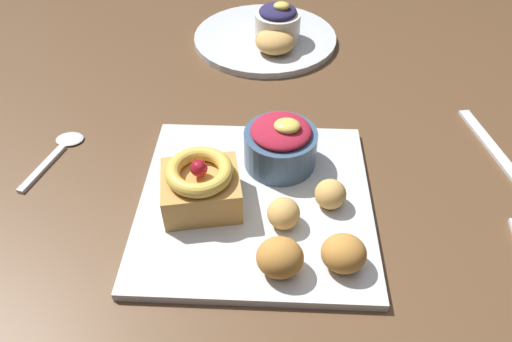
{
  "coord_description": "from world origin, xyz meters",
  "views": [
    {
      "loc": [
        0.05,
        -0.51,
        1.17
      ],
      "look_at": [
        0.03,
        -0.09,
        0.77
      ],
      "focal_mm": 33.15,
      "sensor_mm": 36.0,
      "label": 1
    }
  ],
  "objects_px": {
    "front_plate": "(255,202)",
    "back_plate": "(265,38)",
    "back_pastry": "(275,41)",
    "back_ramekin": "(278,23)",
    "fritter_middle": "(280,257)",
    "berry_ramekin": "(281,144)",
    "knife": "(496,153)",
    "fritter_extra": "(330,194)",
    "fritter_back": "(344,253)",
    "cake_slice": "(201,186)",
    "fritter_front": "(284,213)",
    "spoon": "(58,151)"
  },
  "relations": [
    {
      "from": "spoon",
      "to": "back_ramekin",
      "type": "bearing_deg",
      "value": -28.43
    },
    {
      "from": "front_plate",
      "to": "back_plate",
      "type": "distance_m",
      "value": 0.42
    },
    {
      "from": "fritter_extra",
      "to": "back_plate",
      "type": "height_order",
      "value": "fritter_extra"
    },
    {
      "from": "back_plate",
      "to": "fritter_back",
      "type": "bearing_deg",
      "value": -79.13
    },
    {
      "from": "knife",
      "to": "fritter_extra",
      "type": "bearing_deg",
      "value": 104.17
    },
    {
      "from": "berry_ramekin",
      "to": "fritter_front",
      "type": "height_order",
      "value": "berry_ramekin"
    },
    {
      "from": "fritter_back",
      "to": "back_ramekin",
      "type": "relative_size",
      "value": 0.59
    },
    {
      "from": "front_plate",
      "to": "fritter_extra",
      "type": "relative_size",
      "value": 7.48
    },
    {
      "from": "fritter_middle",
      "to": "back_ramekin",
      "type": "bearing_deg",
      "value": 90.94
    },
    {
      "from": "front_plate",
      "to": "berry_ramekin",
      "type": "relative_size",
      "value": 3.01
    },
    {
      "from": "fritter_back",
      "to": "fritter_extra",
      "type": "xyz_separation_m",
      "value": [
        -0.01,
        0.09,
        -0.0
      ]
    },
    {
      "from": "berry_ramekin",
      "to": "spoon",
      "type": "xyz_separation_m",
      "value": [
        -0.31,
        0.02,
        -0.04
      ]
    },
    {
      "from": "fritter_extra",
      "to": "front_plate",
      "type": "bearing_deg",
      "value": 176.56
    },
    {
      "from": "cake_slice",
      "to": "fritter_extra",
      "type": "height_order",
      "value": "cake_slice"
    },
    {
      "from": "back_pastry",
      "to": "spoon",
      "type": "distance_m",
      "value": 0.41
    },
    {
      "from": "spoon",
      "to": "front_plate",
      "type": "bearing_deg",
      "value": -91.76
    },
    {
      "from": "fritter_extra",
      "to": "spoon",
      "type": "bearing_deg",
      "value": 166.01
    },
    {
      "from": "fritter_front",
      "to": "knife",
      "type": "xyz_separation_m",
      "value": [
        0.3,
        0.15,
        -0.03
      ]
    },
    {
      "from": "berry_ramekin",
      "to": "fritter_middle",
      "type": "bearing_deg",
      "value": -89.72
    },
    {
      "from": "back_ramekin",
      "to": "back_pastry",
      "type": "relative_size",
      "value": 1.17
    },
    {
      "from": "cake_slice",
      "to": "fritter_back",
      "type": "bearing_deg",
      "value": -27.02
    },
    {
      "from": "fritter_middle",
      "to": "back_ramekin",
      "type": "relative_size",
      "value": 0.61
    },
    {
      "from": "berry_ramekin",
      "to": "back_plate",
      "type": "height_order",
      "value": "berry_ramekin"
    },
    {
      "from": "berry_ramekin",
      "to": "knife",
      "type": "height_order",
      "value": "berry_ramekin"
    },
    {
      "from": "fritter_middle",
      "to": "fritter_extra",
      "type": "distance_m",
      "value": 0.11
    },
    {
      "from": "cake_slice",
      "to": "back_ramekin",
      "type": "relative_size",
      "value": 1.26
    },
    {
      "from": "fritter_front",
      "to": "back_plate",
      "type": "xyz_separation_m",
      "value": [
        -0.03,
        0.46,
        -0.02
      ]
    },
    {
      "from": "fritter_front",
      "to": "berry_ramekin",
      "type": "bearing_deg",
      "value": 92.54
    },
    {
      "from": "back_pastry",
      "to": "back_ramekin",
      "type": "bearing_deg",
      "value": 85.41
    },
    {
      "from": "cake_slice",
      "to": "fritter_front",
      "type": "distance_m",
      "value": 0.1
    },
    {
      "from": "fritter_middle",
      "to": "fritter_front",
      "type": "bearing_deg",
      "value": 86.58
    },
    {
      "from": "cake_slice",
      "to": "back_plate",
      "type": "xyz_separation_m",
      "value": [
        0.06,
        0.43,
        -0.04
      ]
    },
    {
      "from": "fritter_back",
      "to": "back_plate",
      "type": "bearing_deg",
      "value": 100.87
    },
    {
      "from": "fritter_front",
      "to": "fritter_middle",
      "type": "height_order",
      "value": "fritter_middle"
    },
    {
      "from": "back_plate",
      "to": "back_ramekin",
      "type": "relative_size",
      "value": 3.23
    },
    {
      "from": "front_plate",
      "to": "spoon",
      "type": "xyz_separation_m",
      "value": [
        -0.28,
        0.09,
        -0.0
      ]
    },
    {
      "from": "fritter_middle",
      "to": "fritter_extra",
      "type": "relative_size",
      "value": 1.33
    },
    {
      "from": "front_plate",
      "to": "knife",
      "type": "xyz_separation_m",
      "value": [
        0.33,
        0.11,
        -0.0
      ]
    },
    {
      "from": "fritter_middle",
      "to": "back_plate",
      "type": "xyz_separation_m",
      "value": [
        -0.03,
        0.52,
        -0.03
      ]
    },
    {
      "from": "back_ramekin",
      "to": "berry_ramekin",
      "type": "bearing_deg",
      "value": -88.72
    },
    {
      "from": "back_plate",
      "to": "spoon",
      "type": "relative_size",
      "value": 2.15
    },
    {
      "from": "berry_ramekin",
      "to": "fritter_back",
      "type": "bearing_deg",
      "value": -67.01
    },
    {
      "from": "front_plate",
      "to": "back_pastry",
      "type": "height_order",
      "value": "back_pastry"
    },
    {
      "from": "front_plate",
      "to": "berry_ramekin",
      "type": "distance_m",
      "value": 0.08
    },
    {
      "from": "fritter_front",
      "to": "back_plate",
      "type": "height_order",
      "value": "fritter_front"
    },
    {
      "from": "fritter_middle",
      "to": "spoon",
      "type": "height_order",
      "value": "fritter_middle"
    },
    {
      "from": "fritter_back",
      "to": "back_ramekin",
      "type": "xyz_separation_m",
      "value": [
        -0.08,
        0.5,
        0.01
      ]
    },
    {
      "from": "fritter_extra",
      "to": "fritter_back",
      "type": "bearing_deg",
      "value": -85.03
    },
    {
      "from": "fritter_back",
      "to": "back_plate",
      "type": "xyz_separation_m",
      "value": [
        -0.1,
        0.51,
        -0.03
      ]
    },
    {
      "from": "fritter_extra",
      "to": "back_pastry",
      "type": "xyz_separation_m",
      "value": [
        -0.07,
        0.37,
        0.0
      ]
    }
  ]
}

